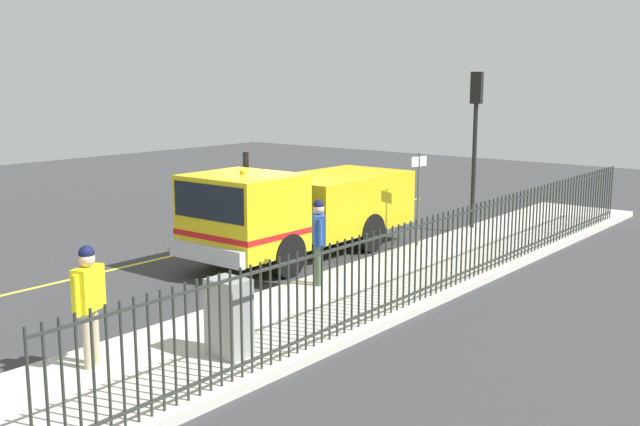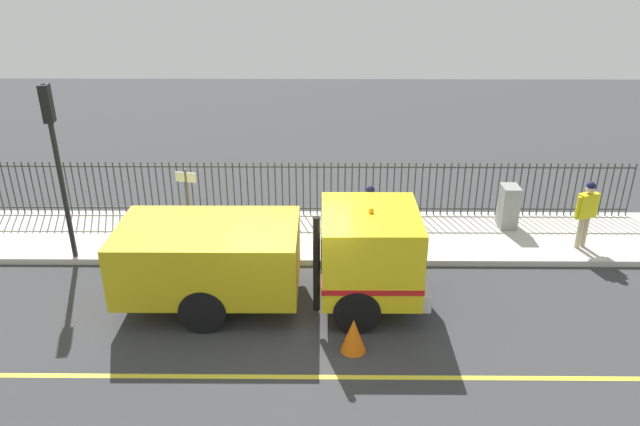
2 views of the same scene
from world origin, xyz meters
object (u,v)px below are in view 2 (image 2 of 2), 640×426
at_px(work_truck, 289,253).
at_px(utility_cabinet, 508,206).
at_px(worker_standing, 370,211).
at_px(street_sign, 188,203).
at_px(pedestrian_distant, 587,208).
at_px(traffic_light_near, 53,139).
at_px(traffic_cone, 353,335).

relative_size(work_truck, utility_cabinet, 5.54).
xyz_separation_m(work_truck, utility_cabinet, (3.66, -5.69, -0.51)).
distance_m(worker_standing, street_sign, 4.37).
distance_m(worker_standing, pedestrian_distant, 5.39).
xyz_separation_m(work_truck, traffic_light_near, (1.85, 5.41, 1.91)).
distance_m(work_truck, pedestrian_distant, 7.64).
relative_size(utility_cabinet, traffic_cone, 1.67).
distance_m(pedestrian_distant, traffic_cone, 7.26).
bearing_deg(traffic_light_near, work_truck, 62.95).
height_order(work_truck, utility_cabinet, work_truck).
distance_m(work_truck, worker_standing, 2.91).
distance_m(pedestrian_distant, utility_cabinet, 2.02).
bearing_deg(work_truck, worker_standing, 140.38).
bearing_deg(traffic_cone, traffic_light_near, 62.44).
bearing_deg(worker_standing, utility_cabinet, 154.89).
xyz_separation_m(work_truck, pedestrian_distant, (2.45, -7.23, -0.01)).
relative_size(pedestrian_distant, street_sign, 0.78).
relative_size(worker_standing, utility_cabinet, 1.48).
bearing_deg(work_truck, pedestrian_distant, 108.52).
xyz_separation_m(pedestrian_distant, traffic_cone, (-4.10, 5.92, -0.89)).
relative_size(worker_standing, street_sign, 0.76).
relative_size(pedestrian_distant, traffic_cone, 2.53).
height_order(worker_standing, utility_cabinet, worker_standing).
height_order(work_truck, traffic_light_near, traffic_light_near).
bearing_deg(work_truck, traffic_light_near, -109.13).
xyz_separation_m(pedestrian_distant, utility_cabinet, (1.21, 1.54, -0.50)).
xyz_separation_m(work_truck, worker_standing, (2.25, -1.85, -0.04)).
height_order(work_truck, worker_standing, work_truck).
bearing_deg(worker_standing, street_sign, -40.31).
xyz_separation_m(worker_standing, utility_cabinet, (1.41, -3.84, -0.47)).
distance_m(traffic_cone, street_sign, 5.33).
height_order(worker_standing, traffic_cone, worker_standing).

